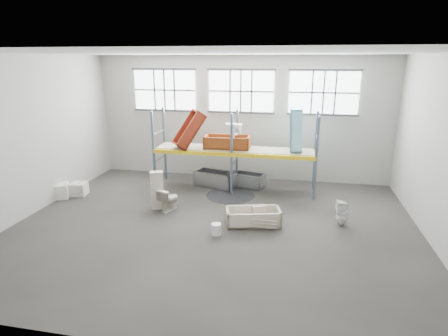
% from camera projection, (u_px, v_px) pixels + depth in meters
% --- Properties ---
extents(floor, '(12.00, 10.00, 0.10)m').
position_uv_depth(floor, '(214.00, 228.00, 11.18)').
color(floor, '#47433D').
rests_on(floor, ground).
extents(ceiling, '(12.00, 10.00, 0.10)m').
position_uv_depth(ceiling, '(213.00, 51.00, 9.75)').
color(ceiling, silver).
rests_on(ceiling, ground).
extents(wall_back, '(12.00, 0.10, 5.00)m').
position_uv_depth(wall_back, '(241.00, 118.00, 15.21)').
color(wall_back, '#A4A298').
rests_on(wall_back, ground).
extents(wall_front, '(12.00, 0.10, 5.00)m').
position_uv_depth(wall_front, '(141.00, 217.00, 5.71)').
color(wall_front, '#9C9A90').
rests_on(wall_front, ground).
extents(wall_left, '(0.10, 10.00, 5.00)m').
position_uv_depth(wall_left, '(25.00, 137.00, 11.60)').
color(wall_left, '#A4A399').
rests_on(wall_left, ground).
extents(wall_right, '(0.10, 10.00, 5.00)m').
position_uv_depth(wall_right, '(448.00, 156.00, 9.32)').
color(wall_right, '#B5B2A6').
rests_on(wall_right, ground).
extents(window_left, '(2.60, 0.04, 1.60)m').
position_uv_depth(window_left, '(165.00, 90.00, 15.40)').
color(window_left, white).
rests_on(window_left, wall_back).
extents(window_mid, '(2.60, 0.04, 1.60)m').
position_uv_depth(window_mid, '(241.00, 91.00, 14.80)').
color(window_mid, white).
rests_on(window_mid, wall_back).
extents(window_right, '(2.60, 0.04, 1.60)m').
position_uv_depth(window_right, '(324.00, 93.00, 14.20)').
color(window_right, white).
rests_on(window_right, wall_back).
extents(rack_upright_la, '(0.08, 0.08, 3.00)m').
position_uv_depth(rack_upright_la, '(154.00, 151.00, 14.04)').
color(rack_upright_la, slate).
rests_on(rack_upright_la, floor).
extents(rack_upright_lb, '(0.08, 0.08, 3.00)m').
position_uv_depth(rack_upright_lb, '(165.00, 144.00, 15.17)').
color(rack_upright_lb, slate).
rests_on(rack_upright_lb, floor).
extents(rack_upright_ma, '(0.08, 0.08, 3.00)m').
position_uv_depth(rack_upright_ma, '(232.00, 155.00, 13.47)').
color(rack_upright_ma, slate).
rests_on(rack_upright_ma, floor).
extents(rack_upright_mb, '(0.08, 0.08, 3.00)m').
position_uv_depth(rack_upright_mb, '(237.00, 147.00, 14.60)').
color(rack_upright_mb, slate).
rests_on(rack_upright_mb, floor).
extents(rack_upright_ra, '(0.08, 0.08, 3.00)m').
position_uv_depth(rack_upright_ra, '(316.00, 159.00, 12.91)').
color(rack_upright_ra, slate).
rests_on(rack_upright_ra, floor).
extents(rack_upright_rb, '(0.08, 0.08, 3.00)m').
position_uv_depth(rack_upright_rb, '(315.00, 151.00, 14.04)').
color(rack_upright_rb, slate).
rests_on(rack_upright_rb, floor).
extents(rack_beam_front, '(6.00, 0.10, 0.14)m').
position_uv_depth(rack_beam_front, '(232.00, 155.00, 13.47)').
color(rack_beam_front, yellow).
rests_on(rack_beam_front, floor).
extents(rack_beam_back, '(6.00, 0.10, 0.14)m').
position_uv_depth(rack_beam_back, '(237.00, 147.00, 14.60)').
color(rack_beam_back, yellow).
rests_on(rack_beam_back, floor).
extents(shelf_deck, '(5.90, 1.10, 0.03)m').
position_uv_depth(shelf_deck, '(234.00, 149.00, 14.02)').
color(shelf_deck, gray).
rests_on(shelf_deck, floor).
extents(wet_patch, '(1.80, 1.80, 0.00)m').
position_uv_depth(wet_patch, '(230.00, 195.00, 13.71)').
color(wet_patch, black).
rests_on(wet_patch, floor).
extents(bathtub_beige, '(1.78, 1.15, 0.48)m').
position_uv_depth(bathtub_beige, '(253.00, 217.00, 11.26)').
color(bathtub_beige, beige).
rests_on(bathtub_beige, floor).
extents(cistern_spare, '(0.45, 0.35, 0.39)m').
position_uv_depth(cistern_spare, '(258.00, 211.00, 11.56)').
color(cistern_spare, '#C6ADA5').
rests_on(cistern_spare, bathtub_beige).
extents(sink_in_tub, '(0.42, 0.42, 0.14)m').
position_uv_depth(sink_in_tub, '(232.00, 213.00, 11.70)').
color(sink_in_tub, beige).
rests_on(sink_in_tub, bathtub_beige).
extents(toilet_beige, '(0.68, 0.85, 0.76)m').
position_uv_depth(toilet_beige, '(169.00, 199.00, 12.30)').
color(toilet_beige, beige).
rests_on(toilet_beige, floor).
extents(cistern_tall, '(0.48, 0.39, 1.29)m').
position_uv_depth(cistern_tall, '(157.00, 190.00, 12.36)').
color(cistern_tall, beige).
rests_on(cistern_tall, floor).
extents(toilet_white, '(0.41, 0.41, 0.78)m').
position_uv_depth(toilet_white, '(342.00, 213.00, 11.16)').
color(toilet_white, white).
rests_on(toilet_white, floor).
extents(steel_tub_left, '(1.75, 1.18, 0.59)m').
position_uv_depth(steel_tub_left, '(216.00, 179.00, 14.66)').
color(steel_tub_left, '#9DA0A4').
rests_on(steel_tub_left, floor).
extents(steel_tub_right, '(1.53, 0.97, 0.52)m').
position_uv_depth(steel_tub_right, '(246.00, 179.00, 14.68)').
color(steel_tub_right, '#A9ACB0').
rests_on(steel_tub_right, floor).
extents(rust_tub_flat, '(1.73, 0.85, 0.48)m').
position_uv_depth(rust_tub_flat, '(227.00, 142.00, 14.01)').
color(rust_tub_flat, '#92360F').
rests_on(rust_tub_flat, shelf_deck).
extents(rust_tub_tilted, '(1.41, 1.26, 1.49)m').
position_uv_depth(rust_tub_tilted, '(189.00, 130.00, 13.91)').
color(rust_tub_tilted, maroon).
rests_on(rust_tub_tilted, shelf_deck).
extents(sink_on_shelf, '(0.75, 0.68, 0.54)m').
position_uv_depth(sink_on_shelf, '(234.00, 137.00, 13.55)').
color(sink_on_shelf, silver).
rests_on(sink_on_shelf, rust_tub_flat).
extents(blue_tub_upright, '(0.49, 0.72, 1.53)m').
position_uv_depth(blue_tub_upright, '(296.00, 130.00, 13.33)').
color(blue_tub_upright, '#91E5FB').
rests_on(blue_tub_upright, shelf_deck).
extents(bucket, '(0.34, 0.34, 0.33)m').
position_uv_depth(bucket, '(216.00, 229.00, 10.61)').
color(bucket, white).
rests_on(bucket, floor).
extents(carton_near, '(0.78, 0.74, 0.53)m').
position_uv_depth(carton_near, '(59.00, 191.00, 13.38)').
color(carton_near, white).
rests_on(carton_near, floor).
extents(carton_far, '(0.64, 0.64, 0.46)m').
position_uv_depth(carton_far, '(79.00, 189.00, 13.71)').
color(carton_far, beige).
rests_on(carton_far, floor).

